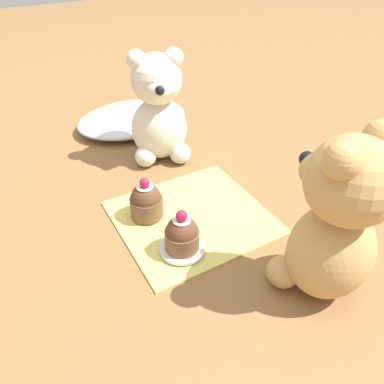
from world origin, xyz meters
name	(u,v)px	position (x,y,z in m)	size (l,w,h in m)	color
ground_plane	(192,218)	(0.00, 0.00, 0.00)	(4.00, 4.00, 0.00)	olive
knitted_placemat	(192,216)	(0.00, 0.00, 0.00)	(0.25, 0.23, 0.01)	#E0D166
tulle_cloth	(132,118)	(0.05, 0.37, 0.02)	(0.27, 0.20, 0.04)	silver
teddy_bear_cream	(158,111)	(0.04, 0.21, 0.11)	(0.14, 0.13, 0.23)	silver
teddy_bear_tan	(336,222)	(0.08, -0.21, 0.12)	(0.14, 0.13, 0.24)	tan
cupcake_near_cream_bear	(146,201)	(-0.07, 0.04, 0.03)	(0.06, 0.06, 0.08)	brown
saucer_plate	(182,248)	(-0.05, -0.06, 0.01)	(0.07, 0.07, 0.01)	silver
cupcake_near_tan_bear	(182,234)	(-0.05, -0.06, 0.04)	(0.05, 0.05, 0.07)	brown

